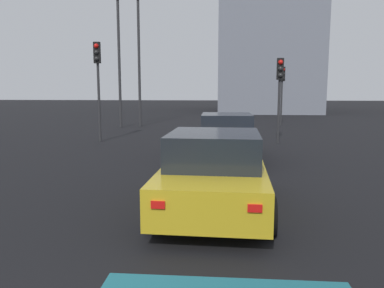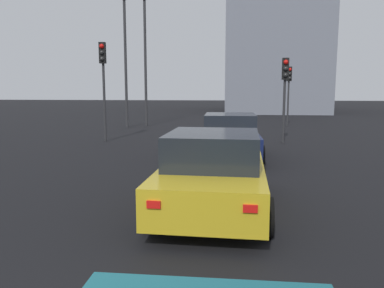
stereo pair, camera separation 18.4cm
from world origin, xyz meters
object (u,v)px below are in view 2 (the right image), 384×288
Objects in this scene: street_lamp_far at (145,52)px; traffic_light_near_right at (285,82)px; car_navy_left_lead at (230,137)px; traffic_light_far_left at (289,83)px; street_lamp_kerbside at (125,52)px; car_yellow_left_second at (214,172)px; traffic_light_near_left at (103,71)px.

traffic_light_near_right is at bearing -132.90° from street_lamp_far.
car_navy_left_lead is at bearing -153.85° from street_lamp_far.
traffic_light_far_left is (12.00, -3.62, 1.96)m from car_navy_left_lead.
traffic_light_far_left is at bearing -17.74° from car_navy_left_lead.
street_lamp_kerbside is (-1.96, 9.98, 1.85)m from traffic_light_far_left.
street_lamp_far reaches higher than traffic_light_near_right.
traffic_light_near_right is 0.46× the size of street_lamp_far.
traffic_light_near_right is at bearing -13.07° from car_yellow_left_second.
street_lamp_far is at bearing 172.64° from traffic_light_near_left.
street_lamp_far is (10.85, 5.33, 3.90)m from car_navy_left_lead.
street_lamp_kerbside reaches higher than car_navy_left_lead.
car_navy_left_lead is 7.09m from traffic_light_near_left.
street_lamp_far is at bearing 25.20° from car_navy_left_lead.
street_lamp_kerbside is at bearing -123.35° from traffic_light_near_right.
street_lamp_kerbside is (10.04, 6.36, 3.81)m from car_navy_left_lead.
street_lamp_far reaches higher than traffic_light_near_left.
traffic_light_near_left is 1.16× the size of traffic_light_far_left.
traffic_light_near_right is 10.56m from street_lamp_far.
car_navy_left_lead is 0.98× the size of traffic_light_near_left.
street_lamp_kerbside reaches higher than traffic_light_far_left.
street_lamp_far is (16.46, 5.05, 3.89)m from car_yellow_left_second.
car_navy_left_lead is 4.80m from traffic_light_near_right.
car_navy_left_lead is 0.55× the size of street_lamp_kerbside.
traffic_light_near_right is at bearing 85.64° from traffic_light_near_left.
traffic_light_near_right is at bearing -17.19° from traffic_light_far_left.
traffic_light_near_left is (3.66, 5.58, 2.38)m from car_navy_left_lead.
traffic_light_far_left is (8.21, -1.35, 0.08)m from traffic_light_near_right.
street_lamp_far is (7.06, 7.60, 2.01)m from traffic_light_near_right.
street_lamp_kerbside is (6.25, 8.63, 1.93)m from traffic_light_near_right.
street_lamp_kerbside is at bearing 23.31° from car_yellow_left_second.
car_navy_left_lead is 0.98× the size of car_yellow_left_second.
car_navy_left_lead is 5.61m from car_yellow_left_second.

